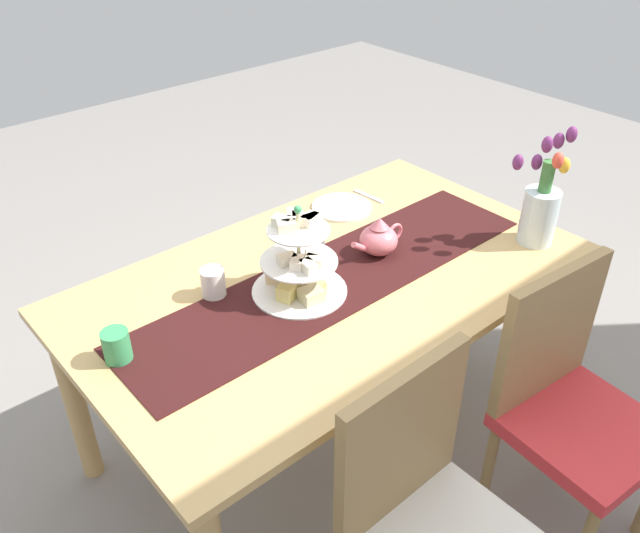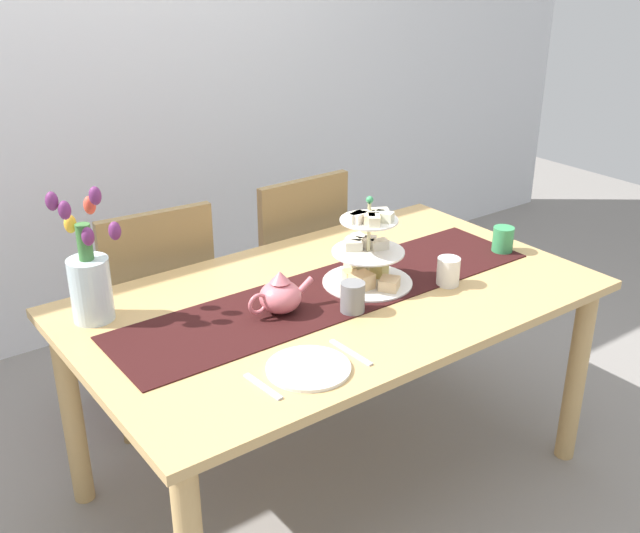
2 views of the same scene
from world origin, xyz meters
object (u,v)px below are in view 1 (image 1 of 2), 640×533
at_px(tiered_cake_stand, 299,265).
at_px(dinner_plate_left, 342,207).
at_px(fork_left, 369,196).
at_px(chair_left, 569,400).
at_px(knife_left, 313,220).
at_px(mug_orange, 117,346).
at_px(teapot, 379,239).
at_px(mug_white_text, 213,283).
at_px(chair_right, 431,518).
at_px(mug_grey, 313,244).
at_px(dining_table, 331,300).
at_px(tulip_vase, 541,206).

distance_m(tiered_cake_stand, dinner_plate_left, 0.58).
distance_m(tiered_cake_stand, fork_left, 0.70).
xyz_separation_m(chair_left, fork_left, (-0.16, -1.04, 0.23)).
distance_m(knife_left, mug_orange, 0.94).
bearing_deg(teapot, mug_white_text, -16.08).
bearing_deg(chair_right, dinner_plate_left, -121.62).
relative_size(mug_grey, mug_orange, 1.00).
xyz_separation_m(tiered_cake_stand, dinner_plate_left, (-0.47, -0.32, -0.10)).
height_order(tiered_cake_stand, mug_white_text, tiered_cake_stand).
height_order(chair_right, fork_left, chair_right).
relative_size(mug_white_text, mug_orange, 1.00).
bearing_deg(chair_left, knife_left, -82.62).
bearing_deg(knife_left, fork_left, 180.00).
height_order(dinner_plate_left, knife_left, dinner_plate_left).
distance_m(dining_table, chair_left, 0.80).
relative_size(dining_table, chair_left, 1.84).
distance_m(dining_table, tulip_vase, 0.79).
distance_m(mug_white_text, mug_orange, 0.37).
xyz_separation_m(tulip_vase, fork_left, (0.21, -0.62, -0.14)).
relative_size(tiered_cake_stand, mug_white_text, 3.20).
bearing_deg(tulip_vase, tiered_cake_stand, -20.13).
distance_m(fork_left, mug_grey, 0.49).
distance_m(chair_left, tiered_cake_stand, 0.92).
bearing_deg(dining_table, dinner_plate_left, -136.46).
height_order(chair_right, teapot, chair_right).
distance_m(knife_left, mug_grey, 0.26).
xyz_separation_m(tulip_vase, dinner_plate_left, (0.35, -0.62, -0.13)).
distance_m(tiered_cake_stand, teapot, 0.35).
xyz_separation_m(dinner_plate_left, mug_grey, (0.31, 0.19, 0.05)).
xyz_separation_m(dining_table, tulip_vase, (-0.69, 0.30, 0.23)).
relative_size(chair_left, knife_left, 5.35).
height_order(teapot, knife_left, teapot).
relative_size(tiered_cake_stand, teapot, 1.28).
distance_m(dining_table, dinner_plate_left, 0.48).
xyz_separation_m(chair_left, mug_grey, (0.30, -0.85, 0.28)).
xyz_separation_m(teapot, mug_grey, (0.18, -0.13, -0.01)).
distance_m(chair_left, knife_left, 1.08).
xyz_separation_m(tulip_vase, mug_orange, (1.40, -0.38, -0.09)).
xyz_separation_m(dining_table, chair_left, (-0.33, 0.72, -0.13)).
bearing_deg(tiered_cake_stand, mug_grey, -142.16).
height_order(mug_white_text, mug_orange, same).
distance_m(chair_left, mug_grey, 0.94).
xyz_separation_m(tiered_cake_stand, mug_orange, (0.58, -0.08, -0.05)).
relative_size(chair_right, mug_white_text, 9.58).
xyz_separation_m(teapot, fork_left, (-0.27, -0.32, -0.06)).
relative_size(dining_table, dinner_plate_left, 7.30).
distance_m(teapot, knife_left, 0.33).
xyz_separation_m(teapot, dinner_plate_left, (-0.12, -0.32, -0.05)).
height_order(chair_right, mug_orange, chair_right).
bearing_deg(teapot, mug_grey, -35.22).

